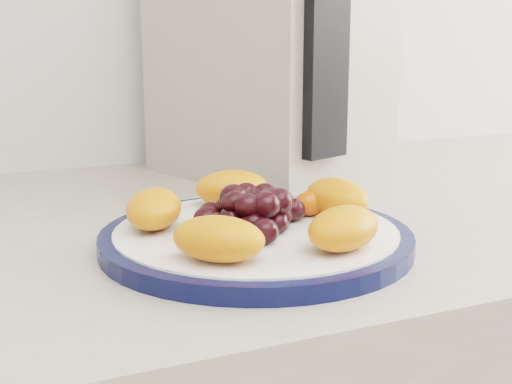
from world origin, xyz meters
name	(u,v)px	position (x,y,z in m)	size (l,w,h in m)	color
plate_rim	(256,240)	(0.02, 1.08, 0.91)	(0.27, 0.27, 0.01)	#0B123A
plate_face	(256,239)	(0.02, 1.08, 0.91)	(0.24, 0.24, 0.02)	white
appliance_body	(267,42)	(0.16, 1.36, 1.07)	(0.19, 0.27, 0.33)	#A79F91
appliance_panel	(325,41)	(0.16, 1.21, 1.07)	(0.06, 0.02, 0.25)	black
fruit_plate	(257,210)	(0.02, 1.08, 0.93)	(0.23, 0.23, 0.04)	orange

